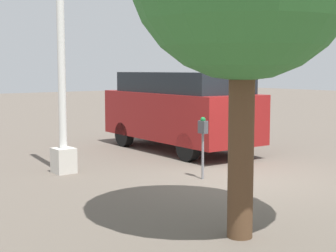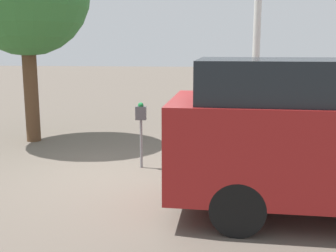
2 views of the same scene
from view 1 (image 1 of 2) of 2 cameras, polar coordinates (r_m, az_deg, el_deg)
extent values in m
plane|color=#60564C|center=(10.78, 7.49, -5.83)|extent=(80.00, 80.00, 0.00)
cylinder|color=gray|center=(10.62, 3.87, -3.37)|extent=(0.05, 0.05, 0.95)
cube|color=#47474C|center=(10.53, 3.89, -0.12)|extent=(0.20, 0.11, 0.26)
sphere|color=#14662D|center=(10.52, 3.90, 0.70)|extent=(0.11, 0.11, 0.11)
cube|color=beige|center=(11.48, -11.49, -3.76)|extent=(0.44, 0.44, 0.55)
cylinder|color=silver|center=(11.35, -11.82, 11.08)|extent=(0.17, 0.17, 5.35)
cube|color=maroon|center=(14.30, 1.26, 1.22)|extent=(5.02, 2.18, 1.27)
cube|color=black|center=(14.15, 1.57, 4.86)|extent=(4.02, 1.99, 0.55)
cube|color=orange|center=(16.02, -5.79, -0.01)|extent=(0.08, 0.12, 0.20)
cylinder|color=black|center=(15.16, -4.87, -0.93)|extent=(0.72, 0.27, 0.71)
cylinder|color=black|center=(16.11, 0.49, -0.47)|extent=(0.72, 0.27, 0.71)
cylinder|color=black|center=(12.64, 2.23, -2.35)|extent=(0.72, 0.27, 0.71)
cylinder|color=black|center=(13.77, 8.01, -1.70)|extent=(0.72, 0.27, 0.71)
cylinder|color=#513823|center=(6.89, 8.09, -1.92)|extent=(0.34, 0.34, 2.56)
camera|label=2|loc=(17.41, 20.70, 6.24)|focal=45.00mm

